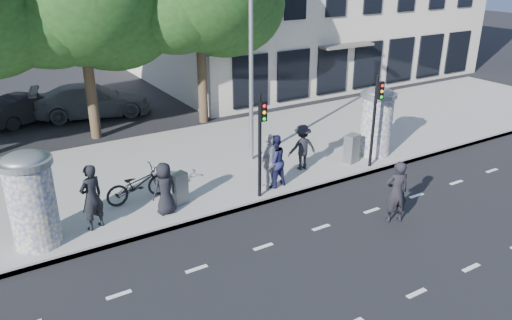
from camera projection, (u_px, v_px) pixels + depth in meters
ground at (353, 250)px, 13.47m from camera, size 120.00×120.00×0.00m
sidewalk at (223, 158)px, 19.36m from camera, size 40.00×8.00×0.15m
curb at (280, 197)px, 16.24m from camera, size 40.00×0.10×0.16m
lane_dash_near at (416, 293)px, 11.73m from camera, size 32.00×0.12×0.01m
lane_dash_far at (321, 227)px, 14.57m from camera, size 32.00×0.12×0.01m
ad_column_left at (31, 197)px, 12.97m from camera, size 1.36×1.36×2.65m
ad_column_right at (376, 120)px, 19.10m from camera, size 1.36×1.36×2.65m
traffic_pole_near at (261, 136)px, 15.33m from camera, size 0.22×0.31×3.40m
traffic_pole_far at (376, 112)px, 17.64m from camera, size 0.22×0.31×3.40m
street_lamp at (252, 36)px, 17.27m from camera, size 0.25×0.93×8.00m
ped_a at (165, 189)px, 14.80m from camera, size 0.89×0.68×1.62m
ped_b at (92, 197)px, 13.90m from camera, size 0.83×0.70×1.94m
ped_c at (274, 161)px, 16.50m from camera, size 0.98×0.81×1.83m
ped_d at (302, 147)px, 17.94m from camera, size 1.16×0.77×1.67m
ped_e at (270, 162)px, 16.36m from camera, size 1.27×0.99×1.90m
man_road at (396, 192)px, 14.59m from camera, size 0.82×0.68×1.92m
bicycle at (138, 184)px, 15.69m from camera, size 0.91×2.14×1.09m
cabinet_left at (179, 188)px, 15.50m from camera, size 0.57×0.47×1.02m
cabinet_right at (352, 149)px, 18.61m from camera, size 0.60×0.50×1.09m
car_mid at (29, 108)px, 23.63m from camera, size 2.97×4.46×1.39m
car_right at (92, 100)px, 24.45m from camera, size 3.39×5.86×1.60m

